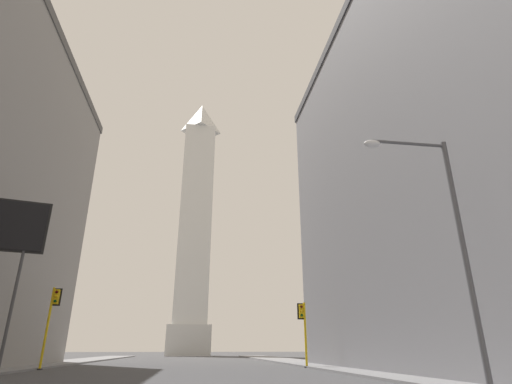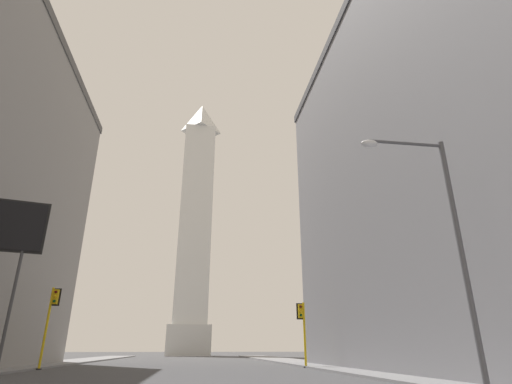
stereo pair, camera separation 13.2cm
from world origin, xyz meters
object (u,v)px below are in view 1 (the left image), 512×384
at_px(traffic_light_mid_left, 51,314).
at_px(obelisk, 196,222).
at_px(traffic_light_mid_right, 303,324).
at_px(street_lamp, 446,228).

bearing_deg(traffic_light_mid_left, obelisk, 80.19).
height_order(traffic_light_mid_right, street_lamp, street_lamp).
xyz_separation_m(traffic_light_mid_right, street_lamp, (-0.30, -21.42, 2.07)).
distance_m(traffic_light_mid_right, traffic_light_mid_left, 19.77).
bearing_deg(traffic_light_mid_left, street_lamp, -47.30).
xyz_separation_m(obelisk, traffic_light_mid_right, (9.99, -56.20, -25.58)).
bearing_deg(obelisk, traffic_light_mid_left, -99.81).
bearing_deg(traffic_light_mid_right, obelisk, 100.08).
distance_m(obelisk, traffic_light_mid_right, 62.55).
bearing_deg(traffic_light_mid_left, traffic_light_mid_right, 0.97).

